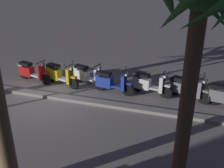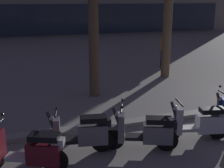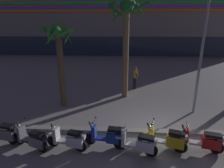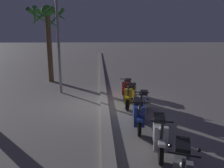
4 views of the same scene
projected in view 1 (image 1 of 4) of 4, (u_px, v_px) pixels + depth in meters
ground_plane at (45, 98)px, 10.95m from camera, size 200.00×200.00×0.00m
curb_strip at (47, 95)px, 11.08m from camera, size 60.00×0.36×0.12m
scooter_grey_far_back at (186, 88)px, 10.80m from camera, size 1.67×0.86×1.17m
scooter_white_gap_after_mid at (148, 84)px, 11.14m from camera, size 1.74×0.69×1.04m
scooter_blue_mid_rear at (110, 82)px, 11.27m from camera, size 1.79×0.60×1.17m
scooter_white_second_in_line at (87, 75)px, 11.94m from camera, size 1.72×0.78×1.04m
scooter_yellow_tail_end at (59, 75)px, 11.98m from camera, size 1.80×0.81×1.17m
scooter_red_mid_centre at (31, 71)px, 12.34m from camera, size 1.83×0.73×1.04m
palm_tree_near_sign at (196, 34)px, 5.62m from camera, size 2.05×2.04×4.92m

